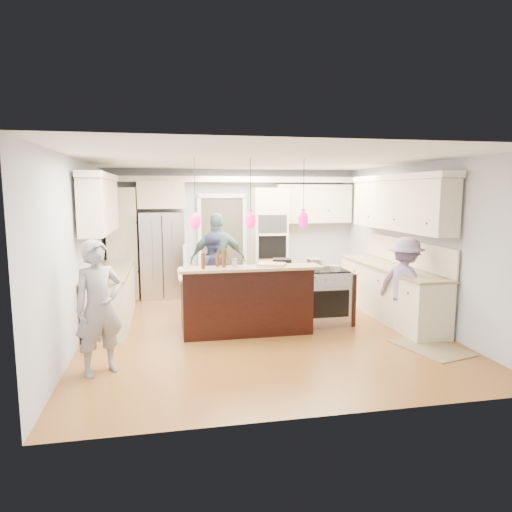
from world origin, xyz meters
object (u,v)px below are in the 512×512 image
Objects in this scene: kitchen_island at (244,299)px; person_far_left at (211,273)px; person_bar_end at (99,307)px; refrigerator at (163,255)px; island_range at (325,296)px.

kitchen_island is 1.29m from person_far_left.
refrigerator is at bearing 49.55° from person_bar_end.
person_far_left is (-1.83, 1.12, 0.27)m from island_range.
refrigerator reaches higher than kitchen_island.
refrigerator reaches higher than person_far_left.
island_range is at bearing 152.22° from person_far_left.
person_bar_end is 1.13× the size of person_far_left.
island_range is (1.41, 0.08, -0.03)m from kitchen_island.
person_bar_end is at bearing -155.65° from island_range.
person_far_left reaches higher than island_range.
person_bar_end is (-0.74, -4.05, -0.08)m from refrigerator.
island_range is at bearing -42.59° from refrigerator.
kitchen_island is at bearing 113.20° from person_far_left.
person_far_left is at bearing 148.56° from island_range.
refrigerator reaches higher than person_bar_end.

